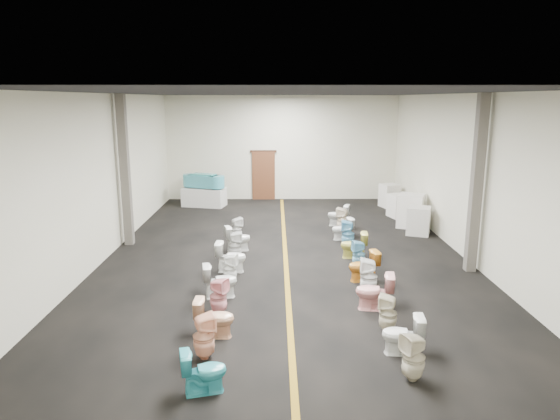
# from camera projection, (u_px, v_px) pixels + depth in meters

# --- Properties ---
(floor) EXTENTS (16.00, 16.00, 0.00)m
(floor) POSITION_uv_depth(u_px,v_px,m) (285.00, 253.00, 14.36)
(floor) COLOR black
(floor) RESTS_ON ground
(ceiling) EXTENTS (16.00, 16.00, 0.00)m
(ceiling) POSITION_uv_depth(u_px,v_px,m) (286.00, 93.00, 13.38)
(ceiling) COLOR black
(ceiling) RESTS_ON ground
(wall_back) EXTENTS (10.00, 0.00, 10.00)m
(wall_back) POSITION_uv_depth(u_px,v_px,m) (282.00, 148.00, 21.68)
(wall_back) COLOR beige
(wall_back) RESTS_ON ground
(wall_front) EXTENTS (10.00, 0.00, 10.00)m
(wall_front) POSITION_uv_depth(u_px,v_px,m) (299.00, 275.00, 6.06)
(wall_front) COLOR beige
(wall_front) RESTS_ON ground
(wall_left) EXTENTS (0.00, 16.00, 16.00)m
(wall_left) POSITION_uv_depth(u_px,v_px,m) (105.00, 176.00, 13.82)
(wall_left) COLOR beige
(wall_left) RESTS_ON ground
(wall_right) EXTENTS (0.00, 16.00, 16.00)m
(wall_right) POSITION_uv_depth(u_px,v_px,m) (464.00, 176.00, 13.91)
(wall_right) COLOR beige
(wall_right) RESTS_ON ground
(aisle_stripe) EXTENTS (0.12, 15.60, 0.01)m
(aisle_stripe) POSITION_uv_depth(u_px,v_px,m) (285.00, 253.00, 14.36)
(aisle_stripe) COLOR #896414
(aisle_stripe) RESTS_ON floor
(back_door) EXTENTS (1.00, 0.10, 2.10)m
(back_door) POSITION_uv_depth(u_px,v_px,m) (264.00, 176.00, 21.87)
(back_door) COLOR #562D19
(back_door) RESTS_ON floor
(door_frame) EXTENTS (1.15, 0.08, 0.10)m
(door_frame) POSITION_uv_depth(u_px,v_px,m) (263.00, 151.00, 21.65)
(door_frame) COLOR #331C11
(door_frame) RESTS_ON back_door
(column_left) EXTENTS (0.25, 0.25, 4.50)m
(column_left) POSITION_uv_depth(u_px,v_px,m) (125.00, 171.00, 14.80)
(column_left) COLOR #59544C
(column_left) RESTS_ON floor
(column_right) EXTENTS (0.25, 0.25, 4.50)m
(column_right) POSITION_uv_depth(u_px,v_px,m) (477.00, 185.00, 12.45)
(column_right) COLOR #59544C
(column_right) RESTS_ON floor
(display_table) EXTENTS (1.85, 1.21, 0.76)m
(display_table) POSITION_uv_depth(u_px,v_px,m) (204.00, 197.00, 20.62)
(display_table) COLOR silver
(display_table) RESTS_ON floor
(bathtub) EXTENTS (1.76, 1.13, 0.55)m
(bathtub) POSITION_uv_depth(u_px,v_px,m) (204.00, 181.00, 20.47)
(bathtub) COLOR teal
(bathtub) RESTS_ON display_table
(appliance_crate_a) EXTENTS (0.92, 0.92, 0.91)m
(appliance_crate_a) POSITION_uv_depth(u_px,v_px,m) (419.00, 221.00, 16.28)
(appliance_crate_a) COLOR beige
(appliance_crate_a) RESTS_ON floor
(appliance_crate_b) EXTENTS (1.11, 1.11, 1.15)m
(appliance_crate_b) POSITION_uv_depth(u_px,v_px,m) (411.00, 211.00, 17.19)
(appliance_crate_b) COLOR white
(appliance_crate_b) RESTS_ON floor
(appliance_crate_c) EXTENTS (0.93, 0.93, 0.86)m
(appliance_crate_c) POSITION_uv_depth(u_px,v_px,m) (400.00, 206.00, 18.68)
(appliance_crate_c) COLOR silver
(appliance_crate_c) RESTS_ON floor
(appliance_crate_d) EXTENTS (0.84, 0.84, 0.95)m
(appliance_crate_d) POSITION_uv_depth(u_px,v_px,m) (389.00, 196.00, 20.44)
(appliance_crate_d) COLOR silver
(appliance_crate_d) RESTS_ON floor
(toilet_left_0) EXTENTS (0.76, 0.55, 0.70)m
(toilet_left_0) POSITION_uv_depth(u_px,v_px,m) (204.00, 371.00, 7.49)
(toilet_left_0) COLOR teal
(toilet_left_0) RESTS_ON floor
(toilet_left_1) EXTENTS (0.48, 0.48, 0.81)m
(toilet_left_1) POSITION_uv_depth(u_px,v_px,m) (204.00, 337.00, 8.45)
(toilet_left_1) COLOR #FEB895
(toilet_left_1) RESTS_ON floor
(toilet_left_2) EXTENTS (0.74, 0.43, 0.75)m
(toilet_left_2) POSITION_uv_depth(u_px,v_px,m) (214.00, 318.00, 9.26)
(toilet_left_2) COLOR #EDB38B
(toilet_left_2) RESTS_ON floor
(toilet_left_3) EXTENTS (0.47, 0.47, 0.79)m
(toilet_left_3) POSITION_uv_depth(u_px,v_px,m) (218.00, 296.00, 10.21)
(toilet_left_3) COLOR pink
(toilet_left_3) RESTS_ON floor
(toilet_left_4) EXTENTS (0.82, 0.55, 0.77)m
(toilet_left_4) POSITION_uv_depth(u_px,v_px,m) (220.00, 281.00, 11.11)
(toilet_left_4) COLOR silver
(toilet_left_4) RESTS_ON floor
(toilet_left_5) EXTENTS (0.40, 0.40, 0.71)m
(toilet_left_5) POSITION_uv_depth(u_px,v_px,m) (230.00, 269.00, 11.99)
(toilet_left_5) COLOR white
(toilet_left_5) RESTS_ON floor
(toilet_left_6) EXTENTS (0.79, 0.48, 0.78)m
(toilet_left_6) POSITION_uv_depth(u_px,v_px,m) (231.00, 257.00, 12.77)
(toilet_left_6) COLOR white
(toilet_left_6) RESTS_ON floor
(toilet_left_7) EXTENTS (0.44, 0.43, 0.79)m
(toilet_left_7) POSITION_uv_depth(u_px,v_px,m) (235.00, 246.00, 13.73)
(toilet_left_7) COLOR silver
(toilet_left_7) RESTS_ON floor
(toilet_left_8) EXTENTS (0.82, 0.60, 0.75)m
(toilet_left_8) POSITION_uv_depth(u_px,v_px,m) (238.00, 238.00, 14.53)
(toilet_left_8) COLOR white
(toilet_left_8) RESTS_ON floor
(toilet_left_9) EXTENTS (0.45, 0.45, 0.75)m
(toilet_left_9) POSITION_uv_depth(u_px,v_px,m) (237.00, 229.00, 15.53)
(toilet_left_9) COLOR silver
(toilet_left_9) RESTS_ON floor
(toilet_right_0) EXTENTS (0.47, 0.47, 0.79)m
(toilet_right_0) POSITION_uv_depth(u_px,v_px,m) (414.00, 357.00, 7.79)
(toilet_right_0) COLOR beige
(toilet_right_0) RESTS_ON floor
(toilet_right_1) EXTENTS (0.74, 0.47, 0.72)m
(toilet_right_1) POSITION_uv_depth(u_px,v_px,m) (403.00, 335.00, 8.62)
(toilet_right_1) COLOR white
(toilet_right_1) RESTS_ON floor
(toilet_right_2) EXTENTS (0.44, 0.44, 0.75)m
(toilet_right_2) POSITION_uv_depth(u_px,v_px,m) (388.00, 314.00, 9.44)
(toilet_right_2) COLOR beige
(toilet_right_2) RESTS_ON floor
(toilet_right_3) EXTENTS (0.85, 0.57, 0.80)m
(toilet_right_3) POSITION_uv_depth(u_px,v_px,m) (375.00, 292.00, 10.44)
(toilet_right_3) COLOR #F2A5A2
(toilet_right_3) RESTS_ON floor
(toilet_right_4) EXTENTS (0.44, 0.43, 0.85)m
(toilet_right_4) POSITION_uv_depth(u_px,v_px,m) (369.00, 277.00, 11.25)
(toilet_right_4) COLOR white
(toilet_right_4) RESTS_ON floor
(toilet_right_5) EXTENTS (0.80, 0.55, 0.75)m
(toilet_right_5) POSITION_uv_depth(u_px,v_px,m) (364.00, 266.00, 12.11)
(toilet_right_5) COLOR orange
(toilet_right_5) RESTS_ON floor
(toilet_right_6) EXTENTS (0.39, 0.38, 0.75)m
(toilet_right_6) POSITION_uv_depth(u_px,v_px,m) (359.00, 254.00, 13.03)
(toilet_right_6) COLOR #6BAFCD
(toilet_right_6) RESTS_ON floor
(toilet_right_7) EXTENTS (0.76, 0.47, 0.75)m
(toilet_right_7) POSITION_uv_depth(u_px,v_px,m) (354.00, 245.00, 13.86)
(toilet_right_7) COLOR #CEC753
(toilet_right_7) RESTS_ON floor
(toilet_right_8) EXTENTS (0.45, 0.45, 0.84)m
(toilet_right_8) POSITION_uv_depth(u_px,v_px,m) (348.00, 234.00, 14.82)
(toilet_right_8) COLOR #66AFD4
(toilet_right_8) RESTS_ON floor
(toilet_right_9) EXTENTS (0.74, 0.53, 0.69)m
(toilet_right_9) POSITION_uv_depth(u_px,v_px,m) (342.00, 229.00, 15.71)
(toilet_right_9) COLOR white
(toilet_right_9) RESTS_ON floor
(toilet_right_10) EXTENTS (0.50, 0.49, 0.84)m
(toilet_right_10) POSITION_uv_depth(u_px,v_px,m) (343.00, 220.00, 16.50)
(toilet_right_10) COLOR beige
(toilet_right_10) RESTS_ON floor
(toilet_right_11) EXTENTS (0.84, 0.63, 0.77)m
(toilet_right_11) POSITION_uv_depth(u_px,v_px,m) (338.00, 215.00, 17.38)
(toilet_right_11) COLOR silver
(toilet_right_11) RESTS_ON floor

